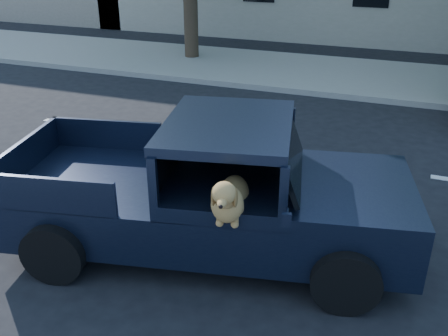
% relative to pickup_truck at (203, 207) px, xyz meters
% --- Properties ---
extents(ground, '(120.00, 120.00, 0.00)m').
position_rel_pickup_truck_xyz_m(ground, '(-0.37, -0.13, -0.60)').
color(ground, black).
rests_on(ground, ground).
extents(far_sidewalk, '(60.00, 4.00, 0.15)m').
position_rel_pickup_truck_xyz_m(far_sidewalk, '(-0.37, 9.07, -0.53)').
color(far_sidewalk, gray).
rests_on(far_sidewalk, ground).
extents(lane_stripes, '(21.60, 0.14, 0.01)m').
position_rel_pickup_truck_xyz_m(lane_stripes, '(1.63, 3.27, -0.59)').
color(lane_stripes, silver).
rests_on(lane_stripes, ground).
extents(pickup_truck, '(5.25, 2.98, 1.78)m').
position_rel_pickup_truck_xyz_m(pickup_truck, '(0.00, 0.00, 0.00)').
color(pickup_truck, black).
rests_on(pickup_truck, ground).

